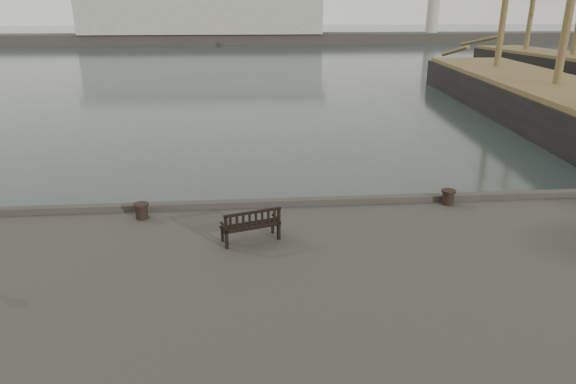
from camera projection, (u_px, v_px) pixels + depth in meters
name	position (u px, v px, depth m)	size (l,w,h in m)	color
ground	(268.00, 251.00, 15.80)	(400.00, 400.00, 0.00)	black
breakwater	(220.00, 21.00, 100.08)	(140.00, 9.50, 12.20)	#383530
bench	(251.00, 231.00, 12.78)	(1.54, 0.92, 0.84)	black
bollard_left	(142.00, 211.00, 14.15)	(0.42, 0.42, 0.44)	black
bollard_right	(448.00, 197.00, 15.16)	(0.43, 0.43, 0.45)	black
tall_ship_main	(552.00, 111.00, 33.23)	(10.40, 36.36, 26.89)	black
tall_ship_far	(569.00, 73.00, 51.22)	(8.60, 27.14, 22.87)	black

